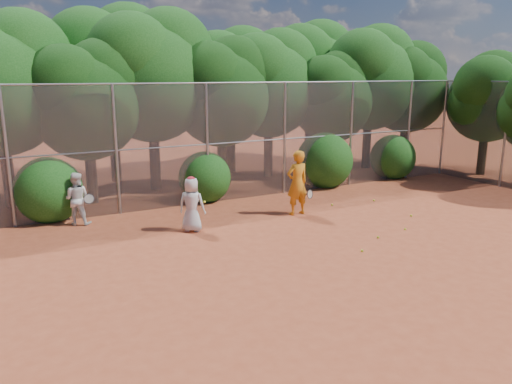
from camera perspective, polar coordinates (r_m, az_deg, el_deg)
ground at (r=12.61m, az=9.41°, el=-6.72°), size 80.00×80.00×0.00m
fence_back at (r=17.10m, az=-2.85°, el=5.84°), size 20.05×0.09×4.03m
fence_side at (r=21.35m, az=26.60°, el=5.95°), size 0.09×6.09×4.03m
tree_2 at (r=17.46m, az=-18.79°, el=10.36°), size 3.99×3.47×5.47m
tree_3 at (r=18.99m, az=-11.80°, el=13.42°), size 4.89×4.26×6.70m
tree_4 at (r=19.28m, az=-3.92°, el=11.76°), size 4.19×3.64×5.73m
tree_5 at (r=21.11m, az=1.54°, el=12.72°), size 4.51×3.92×6.17m
tree_6 at (r=21.63m, az=8.75°, el=11.05°), size 3.86×3.36×5.29m
tree_7 at (r=23.65m, az=12.97°, el=13.03°), size 4.77×4.14×6.53m
tree_8 at (r=24.77m, az=16.96°, el=11.72°), size 4.25×3.70×5.82m
tree_10 at (r=20.89m, az=-16.27°, el=13.79°), size 5.15×4.48×7.06m
tree_11 at (r=22.08m, az=-2.86°, el=13.04°), size 4.64×4.03×6.35m
tree_12 at (r=24.83m, az=6.28°, el=13.82°), size 5.02×4.37×6.88m
tree_13 at (r=23.62m, az=25.05°, el=10.15°), size 3.86×3.36×5.29m
bush_0 at (r=16.08m, az=-22.65°, el=0.51°), size 2.00×2.00×2.00m
bush_1 at (r=17.22m, az=-5.89°, el=1.95°), size 1.80×1.80×1.80m
bush_2 at (r=19.56m, az=7.84°, el=3.86°), size 2.20×2.20×2.20m
bush_3 at (r=21.79m, az=15.37°, el=4.08°), size 1.90×1.90×1.90m
player_yellow at (r=15.45m, az=4.73°, el=1.05°), size 0.88×0.54×2.02m
player_teen at (r=13.91m, az=-7.35°, el=-1.39°), size 0.89×0.85×1.56m
player_white at (r=15.32m, az=-19.83°, el=-0.72°), size 0.93×0.85×1.54m
ball_0 at (r=14.67m, az=16.68°, el=-4.09°), size 0.07×0.07×0.07m
ball_1 at (r=17.67m, az=13.33°, el=-0.93°), size 0.07×0.07×0.07m
ball_2 at (r=12.66m, az=12.03°, el=-6.59°), size 0.07×0.07×0.07m
ball_3 at (r=16.10m, az=17.31°, el=-2.59°), size 0.07×0.07×0.07m
ball_4 at (r=13.77m, az=13.78°, el=-5.04°), size 0.07×0.07×0.07m
ball_5 at (r=16.82m, az=8.69°, el=-1.44°), size 0.07×0.07×0.07m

